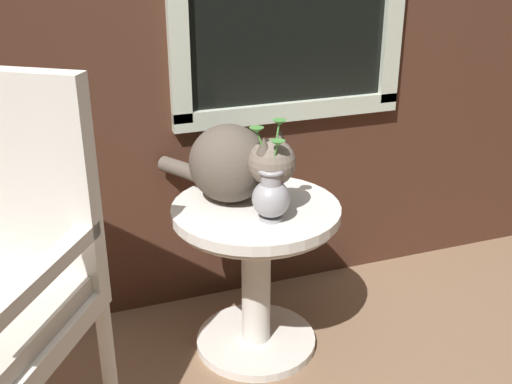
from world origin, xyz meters
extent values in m
cube|color=beige|center=(0.39, 0.65, 0.75)|extent=(0.90, 0.03, 0.07)
cylinder|color=silver|center=(0.13, 0.30, 0.01)|extent=(0.43, 0.43, 0.03)
cylinder|color=silver|center=(0.13, 0.30, 0.27)|extent=(0.10, 0.10, 0.49)
cylinder|color=silver|center=(0.13, 0.30, 0.53)|extent=(0.56, 0.56, 0.03)
torus|color=silver|center=(0.13, 0.30, 0.51)|extent=(0.54, 0.54, 0.02)
cylinder|color=silver|center=(-0.41, 0.08, 0.21)|extent=(0.04, 0.04, 0.43)
cube|color=silver|center=(-0.61, 0.21, 0.78)|extent=(0.47, 0.34, 0.59)
cube|color=silver|center=(-0.54, -0.11, 0.67)|extent=(0.30, 0.42, 0.04)
ellipsoid|color=brown|center=(0.06, 0.38, 0.68)|extent=(0.36, 0.37, 0.26)
sphere|color=#76695D|center=(0.15, 0.23, 0.72)|extent=(0.15, 0.15, 0.15)
cone|color=brown|center=(0.12, 0.21, 0.79)|extent=(0.05, 0.05, 0.05)
cone|color=brown|center=(0.19, 0.25, 0.79)|extent=(0.05, 0.05, 0.05)
cylinder|color=brown|center=(-0.04, 0.55, 0.60)|extent=(0.17, 0.24, 0.06)
cylinder|color=#99999E|center=(0.14, 0.18, 0.56)|extent=(0.07, 0.07, 0.01)
ellipsoid|color=#99999E|center=(0.14, 0.18, 0.62)|extent=(0.12, 0.12, 0.12)
cylinder|color=#99999E|center=(0.14, 0.18, 0.69)|extent=(0.07, 0.07, 0.05)
torus|color=#99999E|center=(0.14, 0.18, 0.72)|extent=(0.08, 0.08, 0.01)
cylinder|color=#47893D|center=(0.12, 0.20, 0.78)|extent=(0.04, 0.03, 0.13)
cone|color=#47893D|center=(0.10, 0.21, 0.84)|extent=(0.04, 0.04, 0.02)
cylinder|color=#47893D|center=(0.14, 0.17, 0.76)|extent=(0.02, 0.03, 0.10)
cone|color=#47893D|center=(0.15, 0.16, 0.81)|extent=(0.04, 0.04, 0.02)
cylinder|color=#47893D|center=(0.15, 0.20, 0.78)|extent=(0.04, 0.04, 0.14)
cone|color=#47893D|center=(0.17, 0.22, 0.85)|extent=(0.04, 0.04, 0.02)
camera|label=1|loc=(-0.51, -1.46, 1.41)|focal=43.92mm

